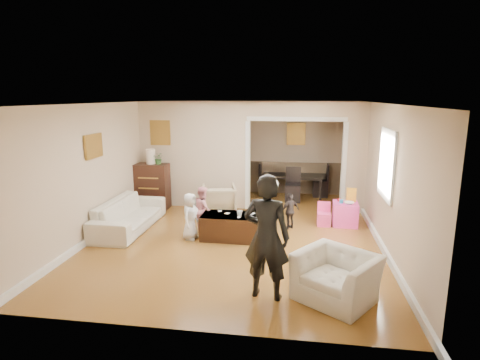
% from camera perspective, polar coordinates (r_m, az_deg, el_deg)
% --- Properties ---
extents(floor, '(7.00, 7.00, 0.00)m').
position_cam_1_polar(floor, '(8.11, -0.21, -7.57)').
color(floor, '#A3692A').
rests_on(floor, ground).
extents(partition_left, '(2.75, 0.18, 2.60)m').
position_cam_1_polar(partition_left, '(9.78, -6.64, 3.64)').
color(partition_left, '#C4AB8F').
rests_on(partition_left, ground).
extents(partition_right, '(0.55, 0.18, 2.60)m').
position_cam_1_polar(partition_right, '(9.55, 16.33, 3.02)').
color(partition_right, '#C4AB8F').
rests_on(partition_right, ground).
extents(partition_header, '(2.22, 0.18, 0.35)m').
position_cam_1_polar(partition_header, '(9.35, 8.25, 10.13)').
color(partition_header, '#C4AB8F').
rests_on(partition_header, partition_right).
extents(window_pane, '(0.03, 0.95, 1.10)m').
position_cam_1_polar(window_pane, '(7.42, 20.66, 2.16)').
color(window_pane, white).
rests_on(window_pane, ground).
extents(framed_art_partition, '(0.45, 0.03, 0.55)m').
position_cam_1_polar(framed_art_partition, '(9.87, -11.53, 6.77)').
color(framed_art_partition, brown).
rests_on(framed_art_partition, partition_left).
extents(framed_art_sofa_wall, '(0.03, 0.55, 0.40)m').
position_cam_1_polar(framed_art_sofa_wall, '(7.99, -20.56, 4.66)').
color(framed_art_sofa_wall, brown).
extents(framed_art_alcove, '(0.45, 0.03, 0.55)m').
position_cam_1_polar(framed_art_alcove, '(11.03, 8.18, 6.65)').
color(framed_art_alcove, brown).
extents(sofa, '(0.84, 2.15, 0.63)m').
position_cam_1_polar(sofa, '(8.52, -15.83, -4.85)').
color(sofa, silver).
rests_on(sofa, ground).
extents(armchair_back, '(0.93, 0.94, 0.71)m').
position_cam_1_polar(armchair_back, '(9.14, -3.05, -2.97)').
color(armchair_back, tan).
rests_on(armchair_back, ground).
extents(armchair_front, '(1.33, 1.30, 0.65)m').
position_cam_1_polar(armchair_front, '(5.64, 13.88, -13.54)').
color(armchair_front, silver).
rests_on(armchair_front, ground).
extents(dresser, '(0.81, 0.46, 1.11)m').
position_cam_1_polar(dresser, '(9.88, -12.68, -0.88)').
color(dresser, black).
rests_on(dresser, ground).
extents(table_lamp, '(0.22, 0.22, 0.36)m').
position_cam_1_polar(table_lamp, '(9.74, -12.88, 3.35)').
color(table_lamp, '#F3DEC6').
rests_on(table_lamp, dresser).
extents(potted_plant, '(0.25, 0.22, 0.28)m').
position_cam_1_polar(potted_plant, '(9.68, -11.76, 3.10)').
color(potted_plant, '#39662D').
rests_on(potted_plant, dresser).
extents(coffee_table, '(1.29, 0.65, 0.48)m').
position_cam_1_polar(coffee_table, '(7.68, -0.75, -6.81)').
color(coffee_table, '#372111').
rests_on(coffee_table, ground).
extents(coffee_cup, '(0.11, 0.11, 0.10)m').
position_cam_1_polar(coffee_cup, '(7.53, -0.06, -4.88)').
color(coffee_cup, beige).
rests_on(coffee_cup, coffee_table).
extents(play_table, '(0.54, 0.54, 0.50)m').
position_cam_1_polar(play_table, '(8.75, 15.05, -4.78)').
color(play_table, '#FF43B3').
rests_on(play_table, ground).
extents(cereal_box, '(0.20, 0.08, 0.30)m').
position_cam_1_polar(cereal_box, '(8.76, 15.91, -2.10)').
color(cereal_box, yellow).
rests_on(cereal_box, play_table).
extents(cyan_cup, '(0.08, 0.08, 0.08)m').
position_cam_1_polar(cyan_cup, '(8.61, 14.54, -3.02)').
color(cyan_cup, teal).
rests_on(cyan_cup, play_table).
extents(toy_block, '(0.09, 0.08, 0.05)m').
position_cam_1_polar(toy_block, '(8.78, 14.29, -2.82)').
color(toy_block, red).
rests_on(toy_block, play_table).
extents(play_bowl, '(0.22, 0.22, 0.05)m').
position_cam_1_polar(play_bowl, '(8.57, 15.58, -3.25)').
color(play_bowl, silver).
rests_on(play_bowl, play_table).
extents(dining_table, '(1.82, 1.15, 0.61)m').
position_cam_1_polar(dining_table, '(11.04, 7.75, -0.68)').
color(dining_table, black).
rests_on(dining_table, ground).
extents(adult_person, '(0.70, 0.53, 1.75)m').
position_cam_1_polar(adult_person, '(5.34, 3.88, -8.28)').
color(adult_person, black).
rests_on(adult_person, ground).
extents(child_kneel_a, '(0.37, 0.49, 0.92)m').
position_cam_1_polar(child_kneel_a, '(7.65, -7.26, -5.27)').
color(child_kneel_a, white).
rests_on(child_kneel_a, ground).
extents(child_kneel_b, '(0.49, 0.55, 0.95)m').
position_cam_1_polar(child_kneel_b, '(8.02, -5.37, -4.28)').
color(child_kneel_b, pink).
rests_on(child_kneel_b, ground).
extents(child_toddler, '(0.47, 0.43, 0.77)m').
position_cam_1_polar(child_toddler, '(8.26, 7.31, -4.49)').
color(child_toddler, black).
rests_on(child_toddler, ground).
extents(craft_papers, '(0.77, 0.44, 0.00)m').
position_cam_1_polar(craft_papers, '(7.68, -0.30, -4.91)').
color(craft_papers, white).
rests_on(craft_papers, coffee_table).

